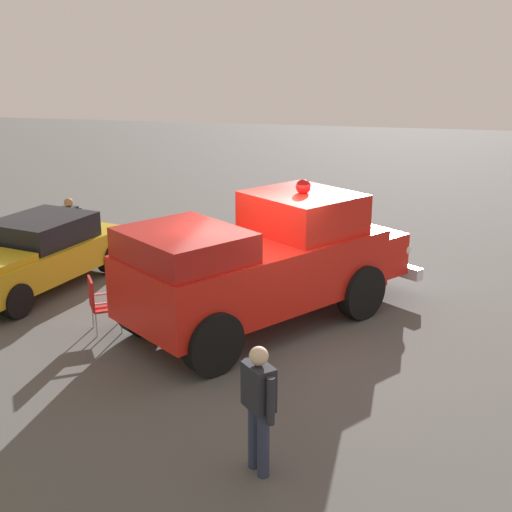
# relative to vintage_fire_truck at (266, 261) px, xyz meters

# --- Properties ---
(ground_plane) EXTENTS (60.00, 60.00, 0.00)m
(ground_plane) POSITION_rel_vintage_fire_truck_xyz_m (-0.46, 0.01, -1.20)
(ground_plane) COLOR #514F4C
(vintage_fire_truck) EXTENTS (6.05, 5.33, 2.59)m
(vintage_fire_truck) POSITION_rel_vintage_fire_truck_xyz_m (0.00, 0.00, 0.00)
(vintage_fire_truck) COLOR black
(vintage_fire_truck) RESTS_ON ground
(classic_hot_rod) EXTENTS (4.67, 2.83, 1.46)m
(classic_hot_rod) POSITION_rel_vintage_fire_truck_xyz_m (0.80, 5.12, -0.45)
(classic_hot_rod) COLOR black
(classic_hot_rod) RESTS_ON ground
(lawn_chair_near_truck) EXTENTS (0.58, 0.58, 1.02)m
(lawn_chair_near_truck) POSITION_rel_vintage_fire_truck_xyz_m (3.66, 5.68, -0.61)
(lawn_chair_near_truck) COLOR #B7BABF
(lawn_chair_near_truck) RESTS_ON ground
(lawn_chair_by_car) EXTENTS (0.68, 0.68, 1.02)m
(lawn_chair_by_car) POSITION_rel_vintage_fire_truck_xyz_m (-1.04, 2.84, -0.61)
(lawn_chair_by_car) COLOR #B7BABF
(lawn_chair_by_car) RESTS_ON ground
(spectator_seated) EXTENTS (0.59, 0.46, 1.29)m
(spectator_seated) POSITION_rel_vintage_fire_truck_xyz_m (3.53, 5.71, -0.50)
(spectator_seated) COLOR #383842
(spectator_seated) RESTS_ON ground
(spectator_standing) EXTENTS (0.54, 0.51, 1.68)m
(spectator_standing) POSITION_rel_vintage_fire_truck_xyz_m (-4.58, -0.83, -0.23)
(spectator_standing) COLOR #2D334C
(spectator_standing) RESTS_ON ground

